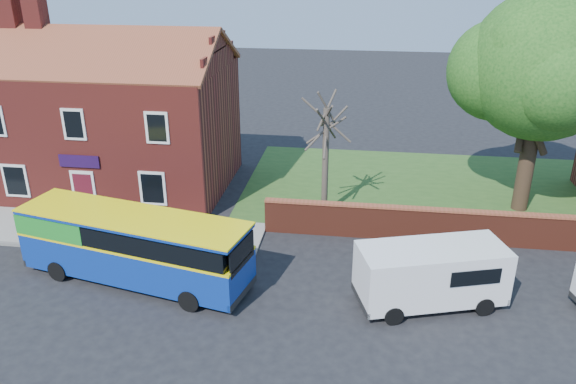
# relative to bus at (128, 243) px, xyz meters

# --- Properties ---
(ground) EXTENTS (120.00, 120.00, 0.00)m
(ground) POSITION_rel_bus_xyz_m (2.50, -2.14, -1.60)
(ground) COLOR black
(ground) RESTS_ON ground
(pavement) EXTENTS (18.00, 3.50, 0.12)m
(pavement) POSITION_rel_bus_xyz_m (-4.50, 3.61, -1.54)
(pavement) COLOR gray
(pavement) RESTS_ON ground
(kerb) EXTENTS (18.00, 0.15, 0.14)m
(kerb) POSITION_rel_bus_xyz_m (-4.50, 1.86, -1.53)
(kerb) COLOR slate
(kerb) RESTS_ON ground
(grass_strip) EXTENTS (26.00, 12.00, 0.04)m
(grass_strip) POSITION_rel_bus_xyz_m (15.50, 10.86, -1.58)
(grass_strip) COLOR #426B28
(grass_strip) RESTS_ON ground
(shop_building) EXTENTS (12.30, 8.13, 10.50)m
(shop_building) POSITION_rel_bus_xyz_m (-4.52, 9.36, 1.82)
(shop_building) COLOR maroon
(shop_building) RESTS_ON ground
(boundary_wall) EXTENTS (22.00, 0.38, 1.60)m
(boundary_wall) POSITION_rel_bus_xyz_m (15.50, 4.86, -0.78)
(boundary_wall) COLOR maroon
(boundary_wall) RESTS_ON ground
(bus) EXTENTS (9.48, 4.27, 2.81)m
(bus) POSITION_rel_bus_xyz_m (0.00, 0.00, 0.00)
(bus) COLOR navy
(bus) RESTS_ON ground
(van_near) EXTENTS (5.64, 3.56, 2.31)m
(van_near) POSITION_rel_bus_xyz_m (11.46, -0.11, -0.31)
(van_near) COLOR white
(van_near) RESTS_ON ground
(large_tree) EXTENTS (8.72, 6.90, 10.63)m
(large_tree) POSITION_rel_bus_xyz_m (16.80, 9.15, 5.36)
(large_tree) COLOR black
(large_tree) RESTS_ON ground
(bare_tree) EXTENTS (2.20, 2.62, 5.86)m
(bare_tree) POSITION_rel_bus_xyz_m (7.05, 6.99, 1.41)
(bare_tree) COLOR #4C4238
(bare_tree) RESTS_ON ground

